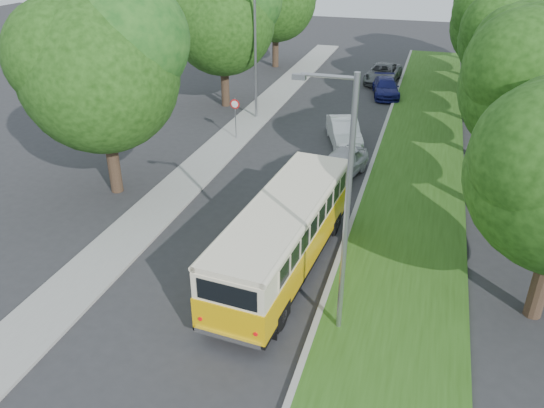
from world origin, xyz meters
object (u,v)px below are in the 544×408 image
(lamppost_near, at_px, (344,204))
(car_blue, at_px, (386,88))
(car_silver, at_px, (340,164))
(car_white, at_px, (344,131))
(lamppost_far, at_px, (254,54))
(vintage_bus, at_px, (284,236))
(car_grey, at_px, (383,73))

(lamppost_near, bearing_deg, car_blue, 92.97)
(lamppost_near, xyz_separation_m, car_silver, (-1.93, 11.10, -3.67))
(car_white, bearing_deg, car_blue, 63.65)
(lamppost_near, height_order, car_silver, lamppost_near)
(car_white, bearing_deg, lamppost_far, 137.01)
(vintage_bus, relative_size, car_blue, 2.13)
(lamppost_far, bearing_deg, car_blue, 45.12)
(lamppost_far, height_order, car_blue, lamppost_far)
(lamppost_near, relative_size, car_white, 1.85)
(lamppost_far, relative_size, car_grey, 1.48)
(car_white, height_order, car_grey, car_white)
(car_silver, bearing_deg, car_grey, 104.74)
(vintage_bus, relative_size, car_grey, 1.84)
(lamppost_far, bearing_deg, car_grey, 58.96)
(lamppost_far, relative_size, car_silver, 1.84)
(lamppost_far, xyz_separation_m, vintage_bus, (6.48, -15.86, -2.73))
(vintage_bus, relative_size, car_white, 2.15)
(lamppost_near, relative_size, car_blue, 1.83)
(vintage_bus, height_order, car_silver, vintage_bus)
(lamppost_near, height_order, car_blue, lamppost_near)
(lamppost_near, xyz_separation_m, car_blue, (-1.35, 26.08, -3.73))
(lamppost_near, relative_size, car_grey, 1.58)
(car_white, distance_m, car_grey, 14.20)
(lamppost_far, distance_m, vintage_bus, 17.35)
(lamppost_near, bearing_deg, lamppost_far, 115.71)
(lamppost_far, relative_size, vintage_bus, 0.80)
(lamppost_near, xyz_separation_m, car_white, (-2.59, 15.76, -3.65))
(lamppost_far, relative_size, car_white, 1.73)
(lamppost_near, xyz_separation_m, vintage_bus, (-2.42, 2.64, -2.98))
(vintage_bus, bearing_deg, lamppost_far, 116.85)
(car_grey, bearing_deg, lamppost_near, -81.15)
(car_silver, xyz_separation_m, car_white, (-0.66, 4.66, 0.02))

